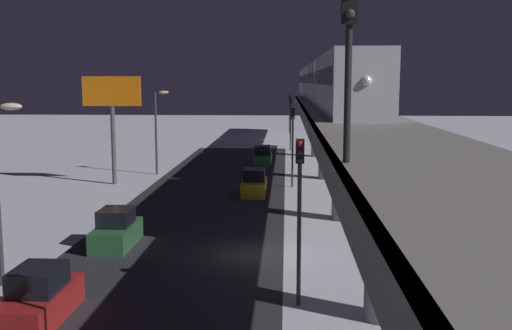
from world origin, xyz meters
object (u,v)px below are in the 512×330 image
Objects in this scene: sedan_red at (39,299)px; commercial_billboard at (112,102)px; rail_signal at (349,42)px; traffic_light_mid at (293,135)px; traffic_light_distant at (290,107)px; sedan_green at (116,231)px; traffic_light_near at (299,198)px; sedan_yellow at (254,184)px; traffic_light_far at (291,117)px; subway_train at (320,82)px; sedan_green_2 at (263,157)px.

sedan_red is 29.35m from commercial_billboard.
traffic_light_mid is at bearing -88.52° from rail_signal.
sedan_green is at bearing 82.32° from traffic_light_distant.
rail_signal is 9.74m from traffic_light_near.
sedan_yellow is 29.35m from traffic_light_far.
traffic_light_far and traffic_light_distant have the same top height.
rail_signal is 59.63m from traffic_light_far.
commercial_billboard is at bearing -2.65° from traffic_light_mid.
sedan_yellow is 0.63× the size of traffic_light_far.
traffic_light_far is (3.03, -9.38, -4.24)m from subway_train.
sedan_green is at bearing 70.07° from subway_train.
sedan_yellow is at bearing -90.00° from sedan_green_2.
traffic_light_far is at bearing 84.29° from sedan_yellow.
traffic_light_far is 25.60m from traffic_light_distant.
traffic_light_near is at bearing 119.36° from commercial_billboard.
sedan_green is 31.24m from sedan_green_2.
sedan_green is at bearing 77.90° from traffic_light_far.
traffic_light_near is at bearing -85.68° from sedan_green_2.
commercial_billboard is at bearing 161.02° from sedan_yellow.
subway_train is at bearing -94.14° from traffic_light_near.
sedan_yellow is 15.74m from sedan_green.
traffic_light_mid is at bearing 90.00° from traffic_light_distant.
traffic_light_distant is at bearing -90.00° from traffic_light_near.
rail_signal is 37.96m from commercial_billboard.
sedan_yellow and sedan_green have the same top height.
sedan_red is (6.40, 40.30, 0.00)m from sedan_green_2.
sedan_green_2 is 18.01m from commercial_billboard.
commercial_billboard is at bearing -60.64° from traffic_light_near.
rail_signal is at bearing 90.84° from traffic_light_far.
traffic_light_far is (-2.90, -29.01, 3.41)m from sedan_yellow.
sedan_green_2 is at bearing 30.04° from subway_train.
traffic_light_near is (3.03, 41.83, -4.24)m from subway_train.
sedan_green is at bearing -57.57° from rail_signal.
sedan_yellow is 16.20m from sedan_green_2.
sedan_green is 44.50m from traffic_light_far.
commercial_billboard reaches higher than traffic_light_far.
subway_train is 11.57× the size of traffic_light_near.
traffic_light_far is at bearing -90.00° from traffic_light_mid.
rail_signal is (2.16, 50.02, 0.95)m from subway_train.
rail_signal is 0.95× the size of sedan_green_2.
sedan_green_2 is 13.57m from traffic_light_far.
subway_train is at bearing -100.58° from traffic_light_mid.
traffic_light_mid is 25.60m from traffic_light_far.
subway_train reaches higher than commercial_billboard.
sedan_red is at bearing -99.02° from sedan_green_2.
sedan_yellow is at bearing -104.87° from sedan_red.
subway_train is 17.97× the size of sedan_green.
sedan_yellow is at bearing 86.96° from traffic_light_distant.
traffic_light_mid is at bearing -90.00° from traffic_light_near.
sedan_green_2 is 13.55m from traffic_light_mid.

